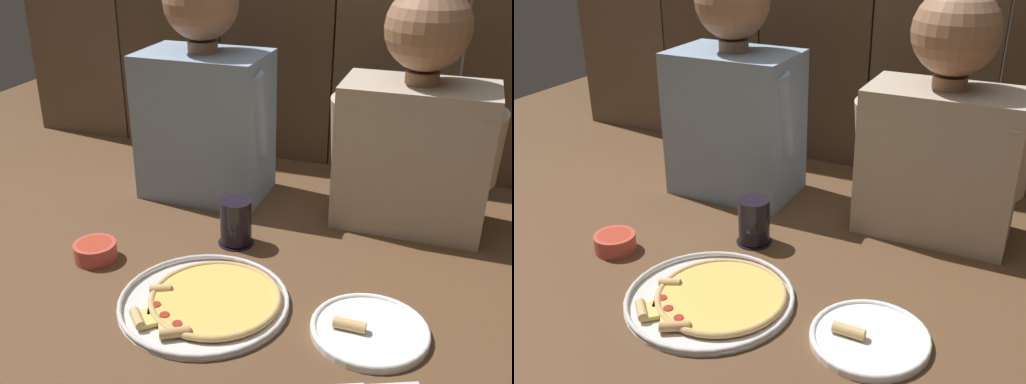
# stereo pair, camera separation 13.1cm
# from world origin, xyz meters

# --- Properties ---
(ground_plane) EXTENTS (3.20, 3.20, 0.00)m
(ground_plane) POSITION_xyz_m (0.00, 0.00, 0.00)
(ground_plane) COLOR brown
(pizza_tray) EXTENTS (0.36, 0.36, 0.03)m
(pizza_tray) POSITION_xyz_m (-0.06, -0.09, 0.01)
(pizza_tray) COLOR silver
(pizza_tray) RESTS_ON ground
(dinner_plate) EXTENTS (0.23, 0.23, 0.03)m
(dinner_plate) POSITION_xyz_m (0.27, -0.07, 0.01)
(dinner_plate) COLOR white
(dinner_plate) RESTS_ON ground
(drinking_glass) EXTENTS (0.09, 0.09, 0.12)m
(drinking_glass) POSITION_xyz_m (-0.10, 0.17, 0.06)
(drinking_glass) COLOR black
(drinking_glass) RESTS_ON ground
(dipping_bowl) EXTENTS (0.10, 0.10, 0.04)m
(dipping_bowl) POSITION_xyz_m (-0.38, -0.01, 0.02)
(dipping_bowl) COLOR #CC4C42
(dipping_bowl) RESTS_ON ground
(diner_left) EXTENTS (0.38, 0.23, 0.64)m
(diner_left) POSITION_xyz_m (-0.28, 0.42, 0.30)
(diner_left) COLOR #849EB7
(diner_left) RESTS_ON ground
(diner_right) EXTENTS (0.40, 0.22, 0.61)m
(diner_right) POSITION_xyz_m (0.28, 0.42, 0.29)
(diner_right) COLOR #B2A38E
(diner_right) RESTS_ON ground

